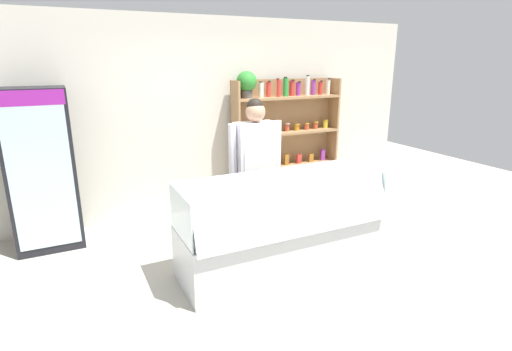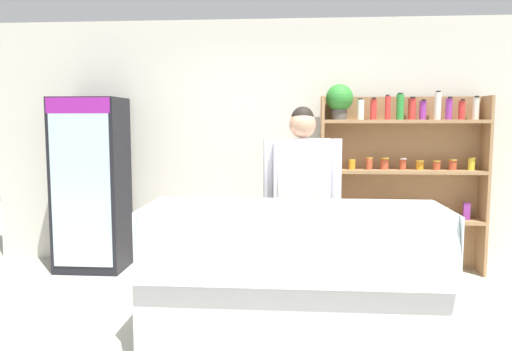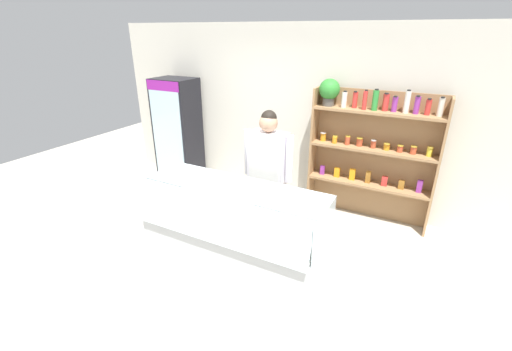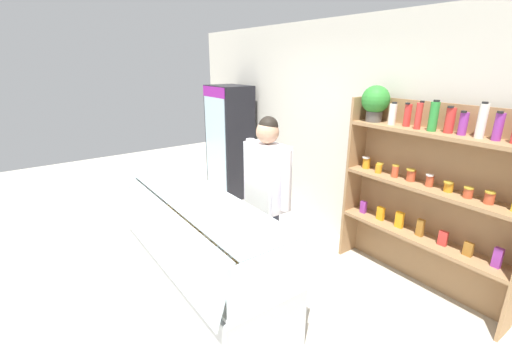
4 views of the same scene
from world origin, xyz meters
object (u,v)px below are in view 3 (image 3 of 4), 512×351
(deli_display_case, at_px, (234,241))
(shelving_unit, at_px, (367,143))
(shop_clerk, at_px, (268,165))
(drinks_fridge, at_px, (178,132))

(deli_display_case, bearing_deg, shelving_unit, 60.71)
(shelving_unit, distance_m, shop_clerk, 1.50)
(drinks_fridge, distance_m, shop_clerk, 2.43)
(shelving_unit, distance_m, deli_display_case, 2.30)
(drinks_fridge, height_order, deli_display_case, drinks_fridge)
(drinks_fridge, relative_size, shelving_unit, 0.93)
(drinks_fridge, height_order, shop_clerk, drinks_fridge)
(shop_clerk, bearing_deg, deli_display_case, -95.38)
(drinks_fridge, xyz_separation_m, shelving_unit, (3.22, 0.19, 0.21))
(drinks_fridge, relative_size, shop_clerk, 1.07)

